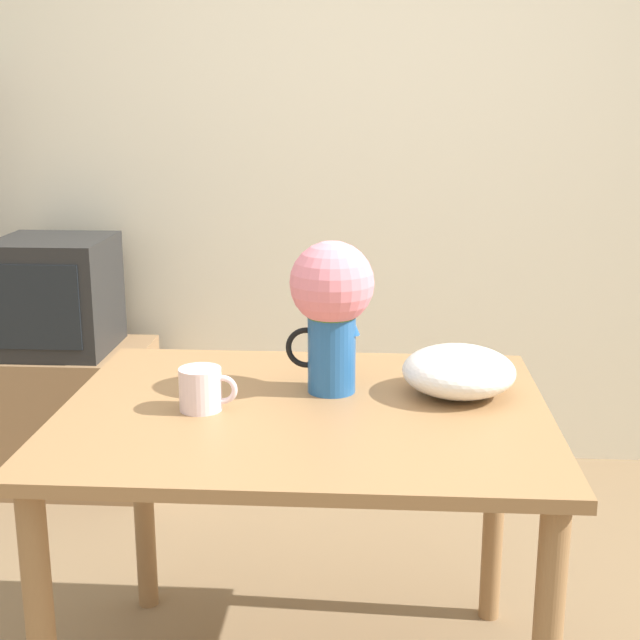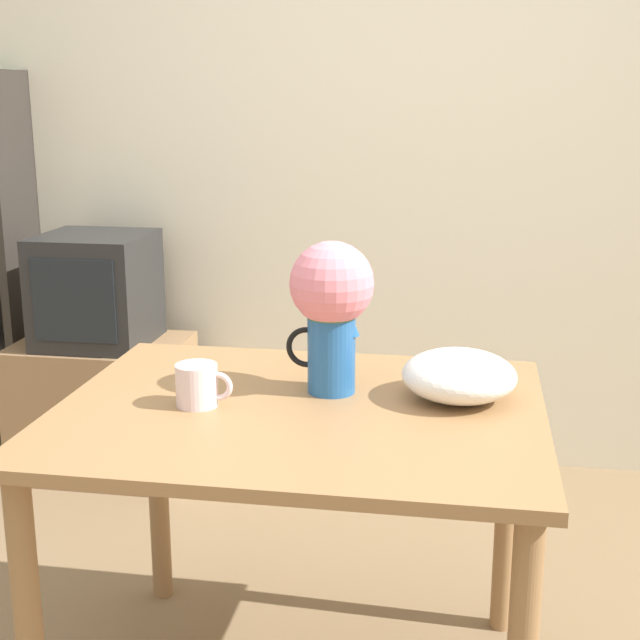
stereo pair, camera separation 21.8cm
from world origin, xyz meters
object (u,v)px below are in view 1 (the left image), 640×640
Objects in this scene: coffee_mug at (202,389)px; tv_set at (56,295)px; white_bowl at (459,371)px; flower_vase at (332,300)px.

coffee_mug is 1.55m from tv_set.
coffee_mug is 0.63m from white_bowl.
flower_vase is 0.36m from white_bowl.
flower_vase is at bearing 27.48° from coffee_mug.
flower_vase is at bearing 179.25° from white_bowl.
flower_vase is 0.38m from coffee_mug.
flower_vase reaches higher than coffee_mug.
tv_set is at bearing 141.05° from white_bowl.
coffee_mug is 0.32× the size of tv_set.
flower_vase is 0.87× the size of tv_set.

